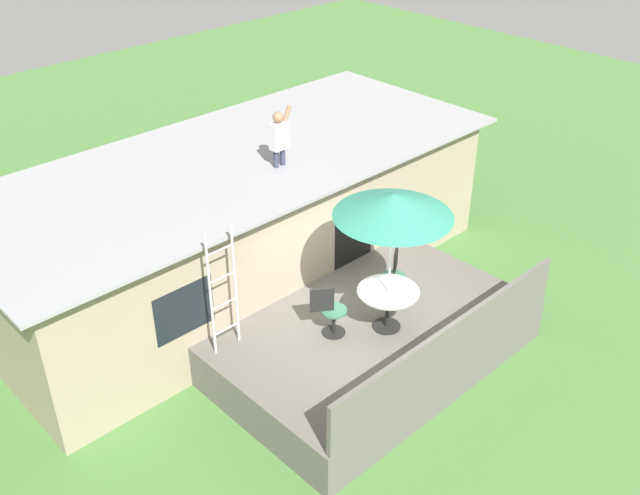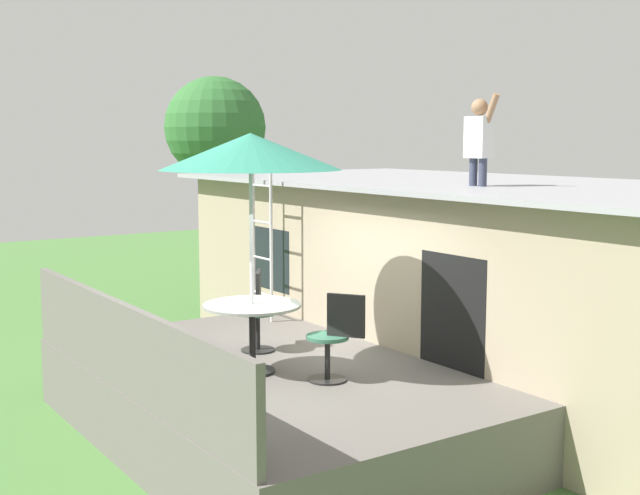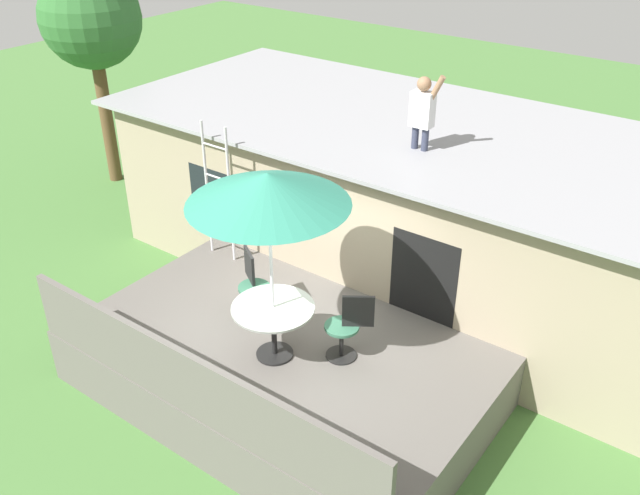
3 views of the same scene
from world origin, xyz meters
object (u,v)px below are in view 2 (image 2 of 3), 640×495
object	(u,v)px
patio_umbrella	(250,152)
person_figure	(480,136)
step_ladder	(262,240)
patio_chair_right	(334,338)
patio_chair_left	(258,311)
patio_table	(252,319)
backyard_tree	(215,130)

from	to	relation	value
patio_umbrella	person_figure	xyz separation A→B (m)	(0.28, 3.01, 0.17)
step_ladder	person_figure	bearing A→B (deg)	31.32
patio_chair_right	patio_chair_left	bearing A→B (deg)	-35.35
patio_table	step_ladder	xyz separation A→B (m)	(-2.27, 1.46, 0.51)
step_ladder	person_figure	world-z (taller)	person_figure
patio_table	patio_umbrella	bearing A→B (deg)	-104.04
person_figure	backyard_tree	bearing A→B (deg)	176.84
patio_chair_left	backyard_tree	world-z (taller)	backyard_tree
patio_table	person_figure	bearing A→B (deg)	84.67
step_ladder	patio_chair_left	bearing A→B (deg)	-32.17
patio_table	backyard_tree	distance (m)	8.51
patio_chair_left	patio_chair_right	bearing A→B (deg)	32.83
step_ladder	backyard_tree	world-z (taller)	backyard_tree
patio_chair_right	backyard_tree	world-z (taller)	backyard_tree
step_ladder	backyard_tree	xyz separation A→B (m)	(-5.23, 1.98, 1.57)
patio_table	patio_umbrella	xyz separation A→B (m)	(-0.00, -0.00, 1.76)
step_ladder	patio_chair_left	distance (m)	1.83
patio_umbrella	person_figure	distance (m)	3.03
patio_chair_left	backyard_tree	size ratio (longest dim) A/B	0.20
patio_umbrella	patio_chair_left	distance (m)	2.13
person_figure	backyard_tree	xyz separation A→B (m)	(-7.79, 0.43, 0.15)
patio_table	patio_chair_left	size ratio (longest dim) A/B	1.13
step_ladder	backyard_tree	size ratio (longest dim) A/B	0.49
patio_chair_right	person_figure	bearing A→B (deg)	-113.76
patio_table	patio_chair_left	distance (m)	1.00
backyard_tree	patio_chair_right	bearing A→B (deg)	-19.41
step_ladder	backyard_tree	distance (m)	5.81
patio_umbrella	patio_chair_right	bearing A→B (deg)	34.71
patio_table	step_ladder	bearing A→B (deg)	147.35
patio_umbrella	step_ladder	distance (m)	2.97
person_figure	step_ladder	bearing A→B (deg)	-148.68
person_figure	patio_chair_left	size ratio (longest dim) A/B	1.21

